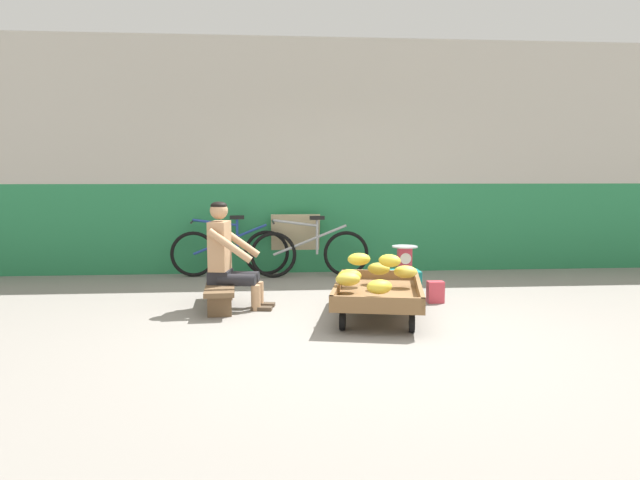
# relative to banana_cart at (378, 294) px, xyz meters

# --- Properties ---
(ground_plane) EXTENTS (80.00, 80.00, 0.00)m
(ground_plane) POSITION_rel_banana_cart_xyz_m (-0.29, -0.54, -0.24)
(ground_plane) COLOR gray
(back_wall) EXTENTS (16.00, 0.30, 3.35)m
(back_wall) POSITION_rel_banana_cart_xyz_m (-0.29, 2.84, 1.44)
(back_wall) COLOR #287F4C
(back_wall) RESTS_ON ground
(banana_cart) EXTENTS (1.11, 1.58, 0.36)m
(banana_cart) POSITION_rel_banana_cart_xyz_m (0.00, 0.00, 0.00)
(banana_cart) COLOR brown
(banana_cart) RESTS_ON ground
(banana_pile) EXTENTS (0.91, 1.22, 0.26)m
(banana_pile) POSITION_rel_banana_cart_xyz_m (-0.05, 0.04, 0.22)
(banana_pile) COLOR gold
(banana_pile) RESTS_ON banana_cart
(low_bench) EXTENTS (0.37, 1.12, 0.27)m
(low_bench) POSITION_rel_banana_cart_xyz_m (-1.61, 0.54, -0.04)
(low_bench) COLOR brown
(low_bench) RESTS_ON ground
(vendor_seated) EXTENTS (0.72, 0.55, 1.14)m
(vendor_seated) POSITION_rel_banana_cart_xyz_m (-1.52, 0.53, 0.33)
(vendor_seated) COLOR tan
(vendor_seated) RESTS_ON ground
(plastic_crate) EXTENTS (0.36, 0.28, 0.30)m
(plastic_crate) POSITION_rel_banana_cart_xyz_m (0.49, 0.98, -0.09)
(plastic_crate) COLOR #19847F
(plastic_crate) RESTS_ON ground
(weighing_scale) EXTENTS (0.30, 0.30, 0.29)m
(weighing_scale) POSITION_rel_banana_cart_xyz_m (0.49, 0.98, 0.21)
(weighing_scale) COLOR #28282D
(weighing_scale) RESTS_ON plastic_crate
(bicycle_near_left) EXTENTS (1.66, 0.48, 0.86)m
(bicycle_near_left) POSITION_rel_banana_cart_xyz_m (-1.66, 2.47, 0.11)
(bicycle_near_left) COLOR black
(bicycle_near_left) RESTS_ON ground
(bicycle_far_left) EXTENTS (1.66, 0.48, 0.86)m
(bicycle_far_left) POSITION_rel_banana_cart_xyz_m (-0.54, 2.30, 0.11)
(bicycle_far_left) COLOR black
(bicycle_far_left) RESTS_ON ground
(sign_board) EXTENTS (0.70, 0.29, 0.87)m
(sign_board) POSITION_rel_banana_cart_xyz_m (-0.73, 2.67, 0.19)
(sign_board) COLOR #C6B289
(sign_board) RESTS_ON ground
(shopping_bag) EXTENTS (0.18, 0.12, 0.24)m
(shopping_bag) POSITION_rel_banana_cart_xyz_m (0.76, 0.59, -0.12)
(shopping_bag) COLOR #D13D4C
(shopping_bag) RESTS_ON ground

